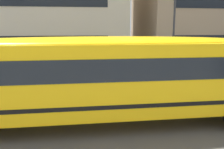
# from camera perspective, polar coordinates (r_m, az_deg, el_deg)

# --- Properties ---
(ground_plane) EXTENTS (400.00, 400.00, 0.00)m
(ground_plane) POSITION_cam_1_polar(r_m,az_deg,el_deg) (9.81, 6.14, -7.29)
(ground_plane) COLOR #54514F
(sidewalk_far) EXTENTS (120.00, 3.00, 0.01)m
(sidewalk_far) POSITION_cam_1_polar(r_m,az_deg,el_deg) (17.52, 0.12, 0.97)
(sidewalk_far) COLOR gray
(sidewalk_far) RESTS_ON ground_plane
(lane_centreline) EXTENTS (110.00, 0.16, 0.01)m
(lane_centreline) POSITION_cam_1_polar(r_m,az_deg,el_deg) (9.81, 6.14, -7.27)
(lane_centreline) COLOR silver
(lane_centreline) RESTS_ON ground_plane
(school_bus) EXTENTS (12.59, 2.98, 2.81)m
(school_bus) POSITION_cam_1_polar(r_m,az_deg,el_deg) (7.61, -4.52, 0.34)
(school_bus) COLOR yellow
(school_bus) RESTS_ON ground_plane
(street_lamp) EXTENTS (0.44, 0.44, 6.80)m
(street_lamp) POSITION_cam_1_polar(r_m,az_deg,el_deg) (17.66, 14.62, 14.73)
(street_lamp) COLOR #38383D
(street_lamp) RESTS_ON ground_plane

